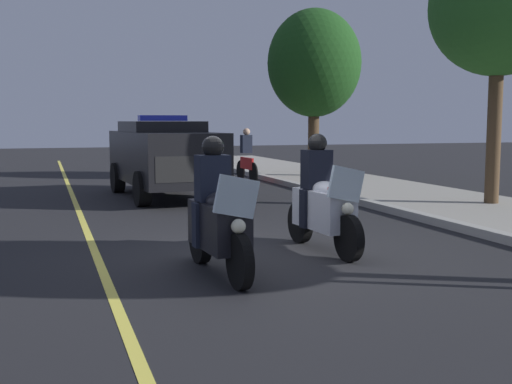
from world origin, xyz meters
The scene contains 9 objects.
ground_plane centered at (0.00, 0.00, 0.00)m, with size 80.00×80.00×0.00m, color black.
curb_strip centered at (0.00, 4.00, 0.07)m, with size 48.00×0.24×0.15m, color #9E9B93.
lane_stripe_center centered at (0.00, -2.18, 0.00)m, with size 48.00×0.12×0.01m, color #E0D14C.
police_motorcycle_lead_left centered at (0.85, -0.83, 0.70)m, with size 2.14×0.61×1.72m.
police_motorcycle_lead_right centered at (-0.08, 1.00, 0.70)m, with size 2.14×0.61×1.72m.
police_suv centered at (-7.51, 0.01, 1.07)m, with size 5.01×2.33×2.05m.
cyclist_background centered at (-10.60, 3.15, 0.84)m, with size 1.76×0.34×1.69m.
tree_mid_block centered at (-3.33, 6.55, 4.32)m, with size 2.97×2.97×5.72m.
tree_far_back centered at (-11.36, 5.73, 3.79)m, with size 3.09×3.09×5.48m.
Camera 1 is at (8.40, -2.84, 1.89)m, focal length 44.94 mm.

